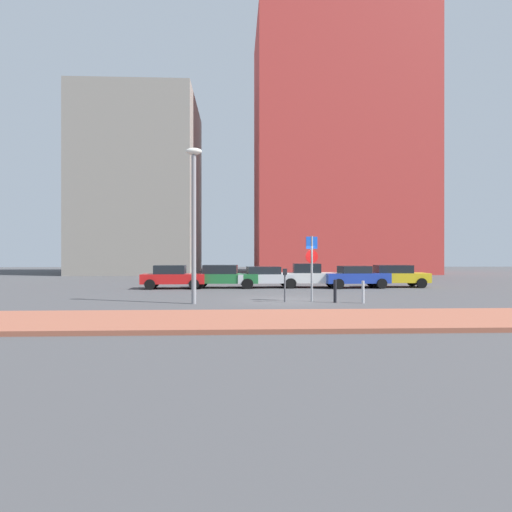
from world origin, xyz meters
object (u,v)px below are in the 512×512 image
Objects in this scene: parking_sign_post at (312,260)px; traffic_bollard_near at (363,292)px; parked_car_white at (310,275)px; parked_car_blue at (356,276)px; parked_car_yellow at (395,275)px; street_lamp at (194,212)px; traffic_bollard_mid at (335,291)px; parked_car_silver at (266,276)px; parking_meter at (285,281)px; parked_car_green at (223,276)px; parked_car_red at (173,276)px.

parking_sign_post reaches higher than traffic_bollard_near.
parked_car_blue is at bearing -11.01° from parked_car_white.
parked_car_blue is 2.84m from parked_car_yellow.
parked_car_white is 0.61× the size of street_lamp.
parking_sign_post is at bearing -99.12° from parked_car_white.
parking_sign_post is 1.74m from traffic_bollard_mid.
parked_car_silver is 10.09m from traffic_bollard_near.
parking_meter is 5.02m from street_lamp.
parked_car_green is 9.82m from street_lamp.
parking_meter is 3.44m from traffic_bollard_near.
street_lamp is (-3.99, -0.49, 3.01)m from parking_meter.
parked_car_green reaches higher than parked_car_yellow.
street_lamp is 8.12m from traffic_bollard_near.
parked_car_green reaches higher than parked_car_red.
parked_car_green is 10.44m from traffic_bollard_mid.
street_lamp reaches higher than parked_car_yellow.
parked_car_yellow is (5.61, 0.05, -0.01)m from parked_car_white.
street_lamp is (-5.23, -0.71, 2.10)m from parking_sign_post.
parking_sign_post is 0.44× the size of street_lamp.
parking_meter reaches higher than traffic_bollard_mid.
parked_car_red is 0.98× the size of parked_car_silver.
parked_car_red is 0.89× the size of parked_car_green.
parked_car_silver is 0.99× the size of parked_car_white.
parked_car_white is at bearing 3.78° from parked_car_red.
traffic_bollard_near is at bearing -117.19° from parked_car_yellow.
parked_car_red is 13.03m from traffic_bollard_near.
traffic_bollard_mid is at bearing -60.16° from parked_car_green.
street_lamp is (-0.98, -9.23, 3.20)m from parked_car_green.
street_lamp is (-6.62, -9.37, 3.19)m from parked_car_white.
parked_car_green reaches higher than parked_car_blue.
parked_car_red is at bearing 136.90° from traffic_bollard_near.
parked_car_white is 0.98× the size of parked_car_blue.
parked_car_white is at bearing 1.39° from parked_car_green.
street_lamp is at bearing -96.08° from parked_car_green.
parked_car_silver is 2.88m from parked_car_white.
parked_car_silver is at bearing 5.02° from parked_car_red.
parked_car_white is 0.98× the size of parked_car_yellow.
parked_car_white is at bearing 87.20° from traffic_bollard_mid.
parked_car_green is 5.64m from parked_car_white.
parked_car_white is 4.20× the size of traffic_bollard_near.
parked_car_red is 3.19m from parked_car_green.
parking_meter is (-5.47, -8.33, 0.23)m from parked_car_blue.
parked_car_white is at bearing 94.31° from traffic_bollard_near.
parking_sign_post reaches higher than parking_meter.
parked_car_red is 12.00m from traffic_bollard_mid.
street_lamp is at bearing -173.02° from parking_meter.
parking_meter is at bearing -71.03° from parked_car_green.
parked_car_green reaches higher than parked_car_silver.
parked_car_red is 14.42m from parked_car_yellow.
traffic_bollard_near is (3.35, -0.60, -0.47)m from parking_meter.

